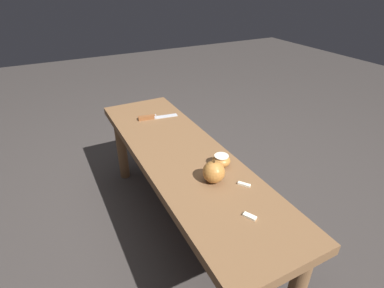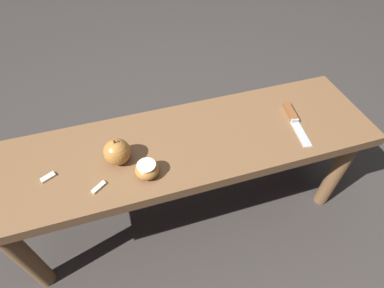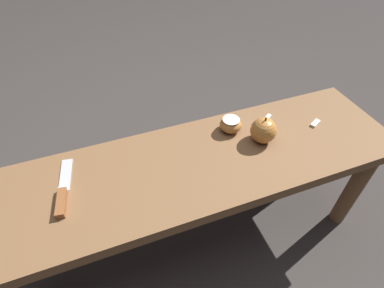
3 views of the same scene
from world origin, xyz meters
The scene contains 7 objects.
ground_plane centered at (0.00, 0.00, 0.00)m, with size 8.00×8.00×0.00m, color #383330.
wooden_bench centered at (0.00, 0.00, 0.41)m, with size 1.37×0.39×0.48m.
knife centered at (-0.41, 0.01, 0.49)m, with size 0.06×0.22×0.02m.
apple_whole centered at (0.24, 0.02, 0.53)m, with size 0.09×0.09×0.10m.
apple_cut centered at (0.16, 0.10, 0.51)m, with size 0.08×0.08×0.05m.
apple_slice_near_knife centered at (0.46, 0.02, 0.49)m, with size 0.05×0.04×0.01m.
apple_slice_center centered at (0.31, 0.11, 0.49)m, with size 0.05×0.04×0.01m.
Camera 3 is at (-0.24, -0.59, 1.19)m, focal length 28.00 mm.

